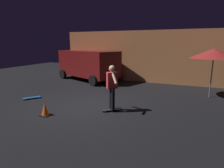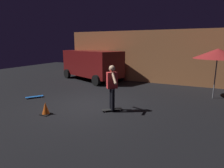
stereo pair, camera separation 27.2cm
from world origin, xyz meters
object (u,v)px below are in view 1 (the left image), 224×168
object	(u,v)px
skateboard_spare	(32,98)
skateboard_ridden	(112,110)
traffic_cone	(45,110)
patio_umbrella	(214,53)
parked_van	(88,63)
skater	(112,84)

from	to	relation	value
skateboard_spare	skateboard_ridden	bearing A→B (deg)	-0.83
traffic_cone	patio_umbrella	bearing A→B (deg)	40.95
parked_van	skateboard_spare	distance (m)	5.24
patio_umbrella	skater	bearing A→B (deg)	-135.37
skater	skateboard_ridden	bearing A→B (deg)	90.00
skater	parked_van	bearing A→B (deg)	127.36
parked_van	skateboard_spare	size ratio (longest dim) A/B	6.68
patio_umbrella	skateboard_ridden	world-z (taller)	patio_umbrella
skateboard_ridden	patio_umbrella	bearing A→B (deg)	44.63
patio_umbrella	skateboard_spare	xyz separation A→B (m)	(-7.64, -3.48, -2.02)
skateboard_ridden	skater	world-z (taller)	skater
patio_umbrella	skateboard_spare	size ratio (longest dim) A/B	3.08
parked_van	skateboard_spare	world-z (taller)	parked_van
patio_umbrella	parked_van	bearing A→B (deg)	167.69
skateboard_spare	traffic_cone	distance (m)	2.47
patio_umbrella	skateboard_spare	bearing A→B (deg)	-155.52
skateboard_spare	skater	bearing A→B (deg)	-0.83
parked_van	skateboard_spare	xyz separation A→B (m)	(-0.10, -5.12, -1.11)
patio_umbrella	skateboard_ridden	bearing A→B (deg)	-135.37
skateboard_ridden	skateboard_spare	size ratio (longest dim) A/B	0.97
skateboard_spare	traffic_cone	bearing A→B (deg)	-34.27
skateboard_spare	skater	size ratio (longest dim) A/B	0.45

